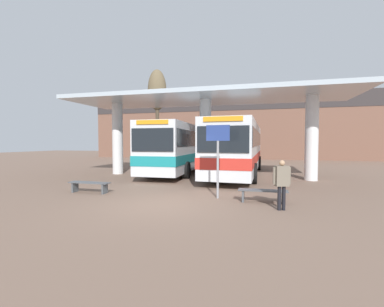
{
  "coord_description": "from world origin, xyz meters",
  "views": [
    {
      "loc": [
        3.21,
        -8.34,
        2.15
      ],
      "look_at": [
        0.0,
        4.06,
        1.6
      ],
      "focal_mm": 24.0,
      "sensor_mm": 36.0,
      "label": 1
    }
  ],
  "objects_px": {
    "waiting_bench_near_pillar": "(263,193)",
    "pedestrian_waiting": "(282,180)",
    "transit_bus_left_bay": "(183,146)",
    "waiting_bench_mid_platform": "(90,185)",
    "poplar_tree_behind_left": "(157,92)",
    "transit_bus_center_bay": "(238,147)",
    "info_sign_platform": "(218,146)",
    "parked_car_street": "(197,152)"
  },
  "relations": [
    {
      "from": "transit_bus_center_bay",
      "to": "pedestrian_waiting",
      "type": "xyz_separation_m",
      "value": [
        2.06,
        -8.89,
        -0.9
      ]
    },
    {
      "from": "waiting_bench_near_pillar",
      "to": "poplar_tree_behind_left",
      "type": "distance_m",
      "value": 18.79
    },
    {
      "from": "transit_bus_left_bay",
      "to": "transit_bus_center_bay",
      "type": "xyz_separation_m",
      "value": [
        4.12,
        -0.87,
        0.01
      ]
    },
    {
      "from": "poplar_tree_behind_left",
      "to": "transit_bus_left_bay",
      "type": "bearing_deg",
      "value": -52.58
    },
    {
      "from": "pedestrian_waiting",
      "to": "poplar_tree_behind_left",
      "type": "height_order",
      "value": "poplar_tree_behind_left"
    },
    {
      "from": "pedestrian_waiting",
      "to": "transit_bus_left_bay",
      "type": "bearing_deg",
      "value": 102.62
    },
    {
      "from": "pedestrian_waiting",
      "to": "transit_bus_center_bay",
      "type": "bearing_deg",
      "value": 83.33
    },
    {
      "from": "info_sign_platform",
      "to": "parked_car_street",
      "type": "relative_size",
      "value": 0.59
    },
    {
      "from": "transit_bus_left_bay",
      "to": "waiting_bench_mid_platform",
      "type": "bearing_deg",
      "value": 78.99
    },
    {
      "from": "waiting_bench_near_pillar",
      "to": "pedestrian_waiting",
      "type": "bearing_deg",
      "value": -58.75
    },
    {
      "from": "pedestrian_waiting",
      "to": "parked_car_street",
      "type": "distance_m",
      "value": 23.72
    },
    {
      "from": "transit_bus_left_bay",
      "to": "info_sign_platform",
      "type": "distance_m",
      "value": 9.4
    },
    {
      "from": "info_sign_platform",
      "to": "pedestrian_waiting",
      "type": "xyz_separation_m",
      "value": [
        2.23,
        -1.24,
        -1.04
      ]
    },
    {
      "from": "transit_bus_left_bay",
      "to": "pedestrian_waiting",
      "type": "relative_size",
      "value": 7.54
    },
    {
      "from": "waiting_bench_near_pillar",
      "to": "parked_car_street",
      "type": "xyz_separation_m",
      "value": [
        -7.51,
        21.39,
        0.64
      ]
    },
    {
      "from": "parked_car_street",
      "to": "waiting_bench_near_pillar",
      "type": "bearing_deg",
      "value": -74.35
    },
    {
      "from": "transit_bus_center_bay",
      "to": "waiting_bench_mid_platform",
      "type": "distance_m",
      "value": 9.88
    },
    {
      "from": "info_sign_platform",
      "to": "poplar_tree_behind_left",
      "type": "bearing_deg",
      "value": 120.24
    },
    {
      "from": "waiting_bench_near_pillar",
      "to": "parked_car_street",
      "type": "distance_m",
      "value": 22.68
    },
    {
      "from": "waiting_bench_mid_platform",
      "to": "parked_car_street",
      "type": "bearing_deg",
      "value": 90.99
    },
    {
      "from": "waiting_bench_mid_platform",
      "to": "poplar_tree_behind_left",
      "type": "height_order",
      "value": "poplar_tree_behind_left"
    },
    {
      "from": "waiting_bench_near_pillar",
      "to": "info_sign_platform",
      "type": "xyz_separation_m",
      "value": [
        -1.67,
        0.32,
        1.67
      ]
    },
    {
      "from": "waiting_bench_mid_platform",
      "to": "pedestrian_waiting",
      "type": "bearing_deg",
      "value": -6.82
    },
    {
      "from": "waiting_bench_near_pillar",
      "to": "pedestrian_waiting",
      "type": "relative_size",
      "value": 1.08
    },
    {
      "from": "pedestrian_waiting",
      "to": "info_sign_platform",
      "type": "bearing_deg",
      "value": 131.27
    },
    {
      "from": "info_sign_platform",
      "to": "pedestrian_waiting",
      "type": "relative_size",
      "value": 1.77
    },
    {
      "from": "parked_car_street",
      "to": "transit_bus_left_bay",
      "type": "bearing_deg",
      "value": -85.15
    },
    {
      "from": "poplar_tree_behind_left",
      "to": "waiting_bench_mid_platform",
      "type": "bearing_deg",
      "value": -79.12
    },
    {
      "from": "transit_bus_center_bay",
      "to": "waiting_bench_mid_platform",
      "type": "relative_size",
      "value": 6.64
    },
    {
      "from": "transit_bus_center_bay",
      "to": "poplar_tree_behind_left",
      "type": "bearing_deg",
      "value": -35.57
    },
    {
      "from": "transit_bus_left_bay",
      "to": "waiting_bench_near_pillar",
      "type": "distance_m",
      "value": 10.59
    },
    {
      "from": "info_sign_platform",
      "to": "waiting_bench_mid_platform",
      "type": "bearing_deg",
      "value": -176.68
    },
    {
      "from": "waiting_bench_near_pillar",
      "to": "pedestrian_waiting",
      "type": "distance_m",
      "value": 1.25
    },
    {
      "from": "parked_car_street",
      "to": "pedestrian_waiting",
      "type": "bearing_deg",
      "value": -73.81
    },
    {
      "from": "transit_bus_center_bay",
      "to": "waiting_bench_near_pillar",
      "type": "height_order",
      "value": "transit_bus_center_bay"
    },
    {
      "from": "transit_bus_left_bay",
      "to": "waiting_bench_near_pillar",
      "type": "height_order",
      "value": "transit_bus_left_bay"
    },
    {
      "from": "waiting_bench_mid_platform",
      "to": "info_sign_platform",
      "type": "distance_m",
      "value": 5.72
    },
    {
      "from": "transit_bus_center_bay",
      "to": "poplar_tree_behind_left",
      "type": "xyz_separation_m",
      "value": [
        -8.41,
        6.48,
        5.24
      ]
    },
    {
      "from": "transit_bus_center_bay",
      "to": "info_sign_platform",
      "type": "distance_m",
      "value": 7.66
    },
    {
      "from": "transit_bus_center_bay",
      "to": "pedestrian_waiting",
      "type": "bearing_deg",
      "value": 105.1
    },
    {
      "from": "pedestrian_waiting",
      "to": "poplar_tree_behind_left",
      "type": "xyz_separation_m",
      "value": [
        -10.47,
        15.37,
        6.14
      ]
    },
    {
      "from": "waiting_bench_near_pillar",
      "to": "transit_bus_center_bay",
      "type": "bearing_deg",
      "value": 100.67
    }
  ]
}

